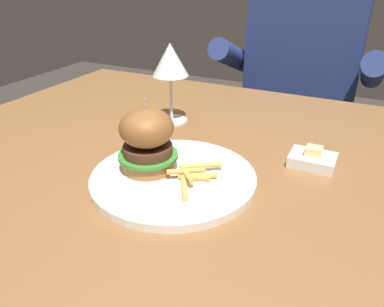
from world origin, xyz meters
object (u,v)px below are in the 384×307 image
object	(u,v)px
diner_person	(296,119)
wine_glass	(170,63)
burger_sandwich	(147,140)
butter_dish	(312,159)
main_plate	(174,178)

from	to	relation	value
diner_person	wine_glass	bearing A→B (deg)	-106.72
diner_person	burger_sandwich	bearing A→B (deg)	-96.48
wine_glass	diner_person	xyz separation A→B (m)	(0.18, 0.60, -0.31)
butter_dish	diner_person	size ratio (longest dim) A/B	0.07
main_plate	wine_glass	distance (m)	0.30
main_plate	burger_sandwich	xyz separation A→B (m)	(-0.05, 0.00, 0.06)
butter_dish	main_plate	bearing A→B (deg)	-140.66
main_plate	butter_dish	world-z (taller)	butter_dish
burger_sandwich	butter_dish	xyz separation A→B (m)	(0.25, 0.16, -0.06)
burger_sandwich	butter_dish	size ratio (longest dim) A/B	1.56
burger_sandwich	wine_glass	distance (m)	0.26
burger_sandwich	diner_person	bearing A→B (deg)	83.52
wine_glass	butter_dish	distance (m)	0.36
wine_glass	diner_person	bearing A→B (deg)	73.28
wine_glass	main_plate	bearing A→B (deg)	-60.66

